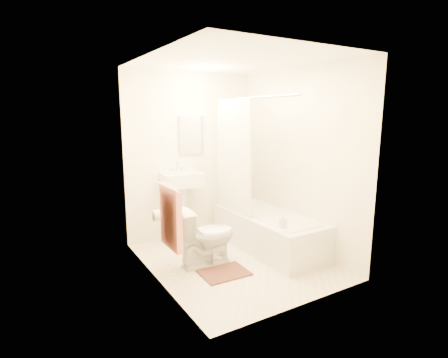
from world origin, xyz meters
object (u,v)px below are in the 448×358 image
toilet (205,236)px  bathtub (269,231)px  sink (181,203)px  soap_bottle (283,221)px  bath_mat (224,273)px

toilet → bathtub: size_ratio=0.43×
toilet → sink: sink is taller
toilet → soap_bottle: bearing=-122.0°
bath_mat → bathtub: bearing=21.7°
toilet → bathtub: toilet is taller
sink → bath_mat: 1.41m
sink → bath_mat: bearing=-89.5°
sink → soap_bottle: size_ratio=6.41×
soap_bottle → toilet: bearing=146.0°
bath_mat → soap_bottle: bearing=-13.7°
bathtub → bath_mat: (-0.92, -0.37, -0.23)m
sink → bathtub: sink is taller
sink → bath_mat: sink is taller
toilet → sink: bearing=-4.7°
toilet → bathtub: bearing=-86.7°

